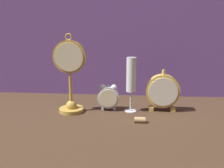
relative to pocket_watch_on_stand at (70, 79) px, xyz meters
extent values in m
plane|color=#422D1E|center=(0.17, -0.05, -0.14)|extent=(4.00, 4.00, 0.00)
cube|color=#6B478E|center=(0.17, 0.28, 0.17)|extent=(1.33, 0.01, 0.63)
cylinder|color=gold|center=(0.00, 0.00, -0.14)|extent=(0.11, 0.11, 0.02)
sphere|color=gold|center=(0.00, 0.00, -0.12)|extent=(0.05, 0.05, 0.05)
cylinder|color=gold|center=(0.00, 0.00, -0.05)|extent=(0.01, 0.01, 0.15)
cylinder|color=gold|center=(0.00, 0.00, 0.09)|extent=(0.14, 0.02, 0.14)
cylinder|color=beige|center=(0.00, -0.01, 0.09)|extent=(0.12, 0.00, 0.12)
torus|color=gold|center=(0.00, 0.00, 0.18)|extent=(0.03, 0.01, 0.03)
cube|color=silver|center=(0.13, 0.03, -0.14)|extent=(0.01, 0.01, 0.01)
cube|color=silver|center=(0.18, 0.03, -0.14)|extent=(0.01, 0.01, 0.01)
cylinder|color=silver|center=(0.16, 0.03, -0.08)|extent=(0.09, 0.03, 0.09)
cylinder|color=beige|center=(0.16, 0.01, -0.08)|extent=(0.08, 0.00, 0.08)
sphere|color=silver|center=(0.13, 0.03, -0.04)|extent=(0.03, 0.03, 0.03)
sphere|color=silver|center=(0.18, 0.03, -0.04)|extent=(0.03, 0.03, 0.03)
cylinder|color=silver|center=(0.16, 0.03, -0.04)|extent=(0.00, 0.00, 0.02)
cube|color=gold|center=(0.35, 0.04, -0.13)|extent=(0.02, 0.03, 0.02)
cube|color=gold|center=(0.44, 0.04, -0.13)|extent=(0.02, 0.03, 0.02)
cylinder|color=gold|center=(0.39, 0.04, -0.05)|extent=(0.14, 0.04, 0.14)
cylinder|color=silver|center=(0.39, 0.02, -0.05)|extent=(0.12, 0.00, 0.12)
cylinder|color=gold|center=(0.39, 0.04, 0.03)|extent=(0.01, 0.01, 0.02)
cylinder|color=silver|center=(0.26, 0.03, -0.14)|extent=(0.05, 0.05, 0.01)
cylinder|color=silver|center=(0.26, 0.03, -0.10)|extent=(0.01, 0.01, 0.08)
cylinder|color=white|center=(0.26, 0.03, 0.02)|extent=(0.04, 0.04, 0.15)
cylinder|color=#DBC675|center=(0.26, 0.03, -0.01)|extent=(0.04, 0.04, 0.10)
cylinder|color=tan|center=(0.29, -0.10, -0.13)|extent=(0.04, 0.02, 0.02)
camera|label=1|loc=(0.26, -1.01, 0.23)|focal=40.00mm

